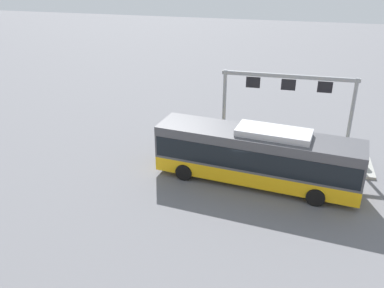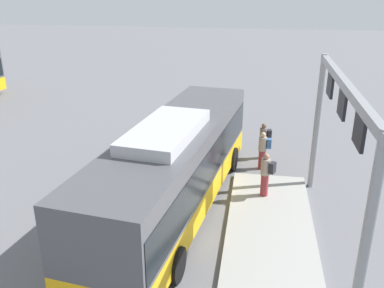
{
  "view_description": "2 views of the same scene",
  "coord_description": "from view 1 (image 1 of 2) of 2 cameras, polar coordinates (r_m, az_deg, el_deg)",
  "views": [
    {
      "loc": [
        -1.34,
        21.4,
        12.41
      ],
      "look_at": [
        3.94,
        -0.86,
        1.63
      ],
      "focal_mm": 39.35,
      "sensor_mm": 36.0,
      "label": 1
    },
    {
      "loc": [
        -12.8,
        -2.62,
        7.64
      ],
      "look_at": [
        2.67,
        -0.14,
        1.5
      ],
      "focal_mm": 39.41,
      "sensor_mm": 36.0,
      "label": 2
    }
  ],
  "objects": [
    {
      "name": "person_waiting_near",
      "position": [
        27.5,
        0.8,
        0.46
      ],
      "size": [
        0.35,
        0.53,
        1.67
      ],
      "rotation": [
        0.0,
        0.0,
        1.61
      ],
      "color": "maroon",
      "rests_on": "ground"
    },
    {
      "name": "platform_sign_gantry",
      "position": [
        27.69,
        12.78,
        6.28
      ],
      "size": [
        8.48,
        0.24,
        5.2
      ],
      "color": "gray",
      "rests_on": "ground"
    },
    {
      "name": "ground_plane",
      "position": [
        24.78,
        8.46,
        -5.14
      ],
      "size": [
        120.0,
        120.0,
        0.0
      ],
      "primitive_type": "plane",
      "color": "slate"
    },
    {
      "name": "trash_bin",
      "position": [
        27.95,
        22.04,
        -1.73
      ],
      "size": [
        0.52,
        0.52,
        0.9
      ],
      "primitive_type": "cylinder",
      "color": "#2D5133",
      "rests_on": "platform_curb"
    },
    {
      "name": "person_boarding",
      "position": [
        27.78,
        -1.53,
        0.72
      ],
      "size": [
        0.36,
        0.54,
        1.67
      ],
      "rotation": [
        0.0,
        0.0,
        1.62
      ],
      "color": "gray",
      "rests_on": "ground"
    },
    {
      "name": "platform_curb",
      "position": [
        27.59,
        13.09,
        -2.03
      ],
      "size": [
        10.0,
        2.8,
        0.16
      ],
      "primitive_type": "cube",
      "color": "#9E9E99",
      "rests_on": "ground"
    },
    {
      "name": "person_waiting_mid",
      "position": [
        27.12,
        6.51,
        0.29
      ],
      "size": [
        0.5,
        0.6,
        1.67
      ],
      "rotation": [
        0.0,
        0.0,
        1.13
      ],
      "color": "maroon",
      "rests_on": "platform_curb"
    },
    {
      "name": "bus_main",
      "position": [
        23.92,
        8.75,
        -1.39
      ],
      "size": [
        11.69,
        4.04,
        3.46
      ],
      "rotation": [
        0.0,
        0.0,
        -0.14
      ],
      "color": "#EAAD14",
      "rests_on": "ground"
    }
  ]
}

